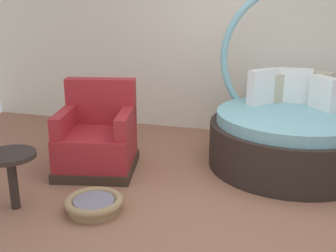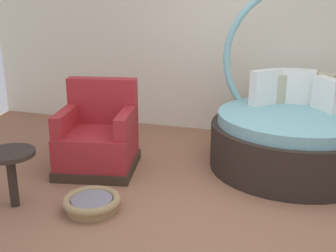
% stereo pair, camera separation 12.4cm
% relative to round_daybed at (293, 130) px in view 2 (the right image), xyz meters
% --- Properties ---
extents(ground_plane, '(8.00, 8.00, 0.02)m').
position_rel_round_daybed_xyz_m(ground_plane, '(-0.44, -1.31, -0.42)').
color(ground_plane, '#936047').
extents(back_wall, '(8.00, 0.12, 3.13)m').
position_rel_round_daybed_xyz_m(back_wall, '(-0.44, 1.04, 1.16)').
color(back_wall, silver).
rests_on(back_wall, ground_plane).
extents(round_daybed, '(1.73, 1.73, 1.97)m').
position_rel_round_daybed_xyz_m(round_daybed, '(0.00, 0.00, 0.00)').
color(round_daybed, '#2D231E').
rests_on(round_daybed, ground_plane).
extents(red_armchair, '(0.94, 0.94, 0.94)m').
position_rel_round_daybed_xyz_m(red_armchair, '(-1.98, -0.69, -0.08)').
color(red_armchair, '#38281E').
rests_on(red_armchair, ground_plane).
extents(pet_basket, '(0.51, 0.51, 0.13)m').
position_rel_round_daybed_xyz_m(pet_basket, '(-1.62, -1.58, -0.34)').
color(pet_basket, '#9E7F56').
rests_on(pet_basket, ground_plane).
extents(side_table, '(0.44, 0.44, 0.52)m').
position_rel_round_daybed_xyz_m(side_table, '(-2.32, -1.71, 0.02)').
color(side_table, '#2D231E').
rests_on(side_table, ground_plane).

